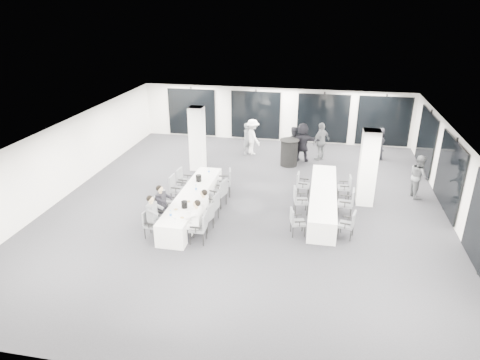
{
  "coord_description": "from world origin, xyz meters",
  "views": [
    {
      "loc": [
        2.43,
        -13.89,
        6.96
      ],
      "look_at": [
        -0.24,
        -0.2,
        1.07
      ],
      "focal_mm": 32.0,
      "sensor_mm": 36.0,
      "label": 1
    }
  ],
  "objects_px": {
    "chair_main_left_mid": "(167,202)",
    "chair_main_left_far": "(183,179)",
    "standing_guest_f": "(302,140)",
    "ice_bucket_far": "(199,178)",
    "banquet_table_main": "(193,203)",
    "standing_guest_g": "(199,141)",
    "chair_main_right_near": "(201,226)",
    "chair_main_left_near": "(150,222)",
    "chair_side_left_near": "(296,220)",
    "chair_main_right_second": "(207,216)",
    "chair_main_right_far": "(226,181)",
    "chair_side_right_mid": "(348,202)",
    "cocktail_table": "(289,152)",
    "standing_guest_a": "(247,137)",
    "chair_main_right_mid": "(212,205)",
    "ice_bucket_near": "(184,205)",
    "standing_guest_c": "(253,135)",
    "standing_guest_e": "(379,141)",
    "banquet_table_side": "(323,200)",
    "chair_side_right_near": "(349,223)",
    "chair_side_right_far": "(346,186)",
    "chair_main_left_second": "(159,210)",
    "chair_side_left_far": "(301,183)",
    "standing_guest_h": "(419,174)",
    "chair_main_right_fourth": "(220,191)",
    "chair_main_left_fourth": "(176,187)",
    "chair_side_left_mid": "(299,199)",
    "standing_guest_b": "(293,141)"
  },
  "relations": [
    {
      "from": "chair_main_left_far",
      "to": "chair_main_right_near",
      "type": "xyz_separation_m",
      "value": [
        1.67,
        -3.42,
        0.0
      ]
    },
    {
      "from": "standing_guest_f",
      "to": "chair_side_right_far",
      "type": "bearing_deg",
      "value": 112.16
    },
    {
      "from": "banquet_table_main",
      "to": "chair_side_left_far",
      "type": "distance_m",
      "value": 4.24
    },
    {
      "from": "standing_guest_e",
      "to": "chair_main_right_near",
      "type": "bearing_deg",
      "value": 131.88
    },
    {
      "from": "standing_guest_g",
      "to": "chair_main_right_second",
      "type": "bearing_deg",
      "value": -47.43
    },
    {
      "from": "chair_main_right_near",
      "to": "ice_bucket_far",
      "type": "relative_size",
      "value": 4.09
    },
    {
      "from": "chair_main_right_near",
      "to": "chair_side_left_near",
      "type": "bearing_deg",
      "value": -71.76
    },
    {
      "from": "standing_guest_b",
      "to": "standing_guest_f",
      "type": "bearing_deg",
      "value": 159.67
    },
    {
      "from": "chair_main_left_second",
      "to": "chair_side_left_far",
      "type": "distance_m",
      "value": 5.52
    },
    {
      "from": "chair_main_left_second",
      "to": "chair_side_right_mid",
      "type": "height_order",
      "value": "chair_side_right_mid"
    },
    {
      "from": "standing_guest_c",
      "to": "standing_guest_e",
      "type": "relative_size",
      "value": 1.13
    },
    {
      "from": "banquet_table_main",
      "to": "standing_guest_g",
      "type": "distance_m",
      "value": 5.68
    },
    {
      "from": "banquet_table_main",
      "to": "chair_side_right_near",
      "type": "xyz_separation_m",
      "value": [
        5.32,
        -0.74,
        0.15
      ]
    },
    {
      "from": "cocktail_table",
      "to": "standing_guest_a",
      "type": "xyz_separation_m",
      "value": [
        -2.13,
        1.22,
        0.24
      ]
    },
    {
      "from": "chair_main_left_far",
      "to": "chair_main_right_far",
      "type": "relative_size",
      "value": 0.95
    },
    {
      "from": "standing_guest_f",
      "to": "cocktail_table",
      "type": "bearing_deg",
      "value": 48.24
    },
    {
      "from": "cocktail_table",
      "to": "banquet_table_main",
      "type": "bearing_deg",
      "value": -118.53
    },
    {
      "from": "banquet_table_side",
      "to": "standing_guest_h",
      "type": "bearing_deg",
      "value": 27.21
    },
    {
      "from": "chair_main_left_fourth",
      "to": "chair_side_left_near",
      "type": "bearing_deg",
      "value": 73.35
    },
    {
      "from": "chair_main_left_near",
      "to": "chair_side_left_near",
      "type": "height_order",
      "value": "chair_side_left_near"
    },
    {
      "from": "ice_bucket_far",
      "to": "chair_main_right_far",
      "type": "bearing_deg",
      "value": 33.28
    },
    {
      "from": "chair_main_left_near",
      "to": "chair_main_right_far",
      "type": "bearing_deg",
      "value": 160.25
    },
    {
      "from": "chair_main_left_second",
      "to": "standing_guest_f",
      "type": "bearing_deg",
      "value": 147.29
    },
    {
      "from": "cocktail_table",
      "to": "standing_guest_a",
      "type": "distance_m",
      "value": 2.46
    },
    {
      "from": "chair_side_right_far",
      "to": "standing_guest_e",
      "type": "xyz_separation_m",
      "value": [
        1.64,
        4.79,
        0.33
      ]
    },
    {
      "from": "chair_main_right_far",
      "to": "standing_guest_b",
      "type": "bearing_deg",
      "value": -38.93
    },
    {
      "from": "cocktail_table",
      "to": "standing_guest_a",
      "type": "height_order",
      "value": "standing_guest_a"
    },
    {
      "from": "banquet_table_side",
      "to": "chair_main_left_near",
      "type": "height_order",
      "value": "chair_main_left_near"
    },
    {
      "from": "chair_main_left_second",
      "to": "standing_guest_h",
      "type": "relative_size",
      "value": 0.52
    },
    {
      "from": "chair_main_left_mid",
      "to": "chair_main_left_far",
      "type": "xyz_separation_m",
      "value": [
        -0.01,
        1.88,
        0.07
      ]
    },
    {
      "from": "chair_side_right_far",
      "to": "standing_guest_b",
      "type": "xyz_separation_m",
      "value": [
        -2.32,
        3.85,
        0.39
      ]
    },
    {
      "from": "chair_main_right_fourth",
      "to": "chair_side_right_near",
      "type": "height_order",
      "value": "chair_main_right_fourth"
    },
    {
      "from": "standing_guest_f",
      "to": "ice_bucket_far",
      "type": "bearing_deg",
      "value": 50.73
    },
    {
      "from": "chair_main_left_fourth",
      "to": "chair_main_left_far",
      "type": "distance_m",
      "value": 0.8
    },
    {
      "from": "cocktail_table",
      "to": "chair_side_right_near",
      "type": "relative_size",
      "value": 1.32
    },
    {
      "from": "chair_main_right_second",
      "to": "chair_main_right_fourth",
      "type": "height_order",
      "value": "chair_main_right_fourth"
    },
    {
      "from": "chair_main_right_far",
      "to": "chair_side_left_near",
      "type": "distance_m",
      "value": 3.79
    },
    {
      "from": "chair_main_right_fourth",
      "to": "standing_guest_f",
      "type": "bearing_deg",
      "value": -12.1
    },
    {
      "from": "chair_main_left_fourth",
      "to": "chair_side_left_mid",
      "type": "bearing_deg",
      "value": 91.95
    },
    {
      "from": "chair_main_right_second",
      "to": "standing_guest_h",
      "type": "xyz_separation_m",
      "value": [
        7.17,
        4.08,
        0.41
      ]
    },
    {
      "from": "chair_side_left_mid",
      "to": "chair_side_right_mid",
      "type": "xyz_separation_m",
      "value": [
        1.67,
        0.03,
        0.03
      ]
    },
    {
      "from": "standing_guest_h",
      "to": "ice_bucket_near",
      "type": "xyz_separation_m",
      "value": [
        -7.91,
        -4.07,
        -0.07
      ]
    },
    {
      "from": "standing_guest_f",
      "to": "chair_main_right_second",
      "type": "bearing_deg",
      "value": 65.92
    },
    {
      "from": "chair_main_left_near",
      "to": "chair_side_left_near",
      "type": "distance_m",
      "value": 4.6
    },
    {
      "from": "chair_main_right_far",
      "to": "standing_guest_c",
      "type": "bearing_deg",
      "value": -14.96
    },
    {
      "from": "chair_main_left_mid",
      "to": "chair_side_right_mid",
      "type": "relative_size",
      "value": 0.85
    },
    {
      "from": "chair_main_right_mid",
      "to": "ice_bucket_near",
      "type": "xyz_separation_m",
      "value": [
        -0.75,
        -0.69,
        0.29
      ]
    },
    {
      "from": "chair_main_right_second",
      "to": "chair_main_right_far",
      "type": "xyz_separation_m",
      "value": [
        0.01,
        2.8,
        0.06
      ]
    },
    {
      "from": "banquet_table_main",
      "to": "chair_side_left_near",
      "type": "xyz_separation_m",
      "value": [
        3.67,
        -0.87,
        0.14
      ]
    },
    {
      "from": "chair_main_left_second",
      "to": "chair_side_left_far",
      "type": "bearing_deg",
      "value": 123.71
    }
  ]
}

